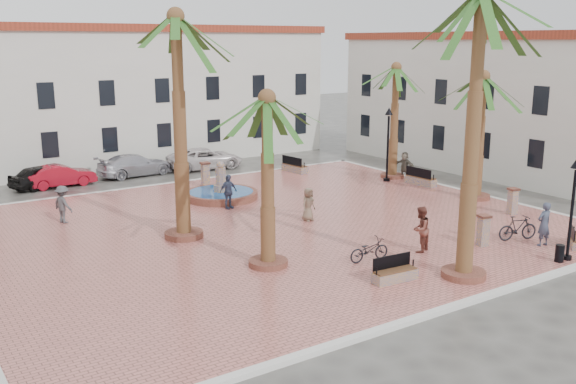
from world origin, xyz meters
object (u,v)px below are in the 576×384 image
litter_bin (560,253)px  lamppost_e (388,132)px  car_silver (135,165)px  bollard_e (513,201)px  cyclist_a (544,224)px  bicycle_b (518,228)px  lamppost_s (574,191)px  car_red (61,176)px  bollard_n (205,174)px  pedestrian_fountain_b (228,192)px  palm_nw (176,41)px  palm_e (483,92)px  bollard_se (483,230)px  bench_e (421,180)px  bench_ne (294,168)px  bench_se (576,240)px  pedestrian_east (404,165)px  palm_ne (396,80)px  bench_s (395,274)px  car_black (44,176)px  pedestrian_fountain_a (308,204)px  palm_sw (267,120)px  fountain (221,193)px  cyclist_b (420,229)px  car_white (205,158)px  palm_s (480,24)px

litter_bin → lamppost_e: bearing=73.5°
car_silver → bollard_e: bearing=-154.6°
cyclist_a → bicycle_b: 1.15m
lamppost_s → car_red: (-12.83, 24.66, -2.22)m
bollard_n → pedestrian_fountain_b: size_ratio=0.81×
palm_nw → lamppost_e: (15.03, 3.68, -5.27)m
cyclist_a → bollard_e: bearing=-120.9°
palm_e → bollard_se: palm_e is taller
bench_e → bicycle_b: bicycle_b is taller
pedestrian_fountain_b → car_red: bearing=110.0°
bench_ne → bench_se: bearing=176.4°
cyclist_a → pedestrian_east: size_ratio=1.12×
lamppost_e → lamppost_s: bearing=-104.7°
palm_ne → bench_s: (-12.01, -13.17, -5.71)m
car_black → pedestrian_fountain_a: bearing=-169.4°
palm_ne → pedestrian_fountain_b: 13.17m
bollard_n → cyclist_a: cyclist_a is taller
lamppost_s → car_black: (-13.71, 25.02, -2.19)m
palm_sw → palm_ne: bearing=32.1°
bench_s → bollard_e: 11.52m
palm_e → palm_sw: bearing=-169.4°
palm_sw → bollard_n: (4.10, 13.52, -4.80)m
palm_sw → pedestrian_fountain_b: size_ratio=3.78×
car_silver → fountain: bearing=-176.2°
fountain → bench_e: size_ratio=1.96×
bollard_n → car_silver: bollard_n is taller
bollard_se → cyclist_b: (-2.69, 0.92, 0.25)m
pedestrian_fountain_b → car_white: 11.37m
cyclist_b → pedestrian_east: size_ratio=1.13×
cyclist_b → car_black: bearing=-87.6°
fountain → bench_se: (8.38, -15.47, -0.04)m
fountain → pedestrian_fountain_a: size_ratio=2.48×
bench_e → palm_sw: bearing=110.8°
lamppost_s → palm_e: bearing=60.7°
lamppost_s → bench_se: bearing=24.2°
palm_ne → litter_bin: (-5.32, -15.17, -5.63)m
palm_sw → palm_ne: palm_ne is taller
bench_s → pedestrian_east: pedestrian_east is taller
car_red → car_white: (9.56, 0.13, 0.05)m
cyclist_a → cyclist_b: 5.31m
cyclist_b → pedestrian_fountain_a: (-1.12, 6.20, -0.14)m
car_red → car_white: 9.56m
bench_s → car_black: 23.92m
palm_s → pedestrian_fountain_b: bearing=100.5°
bench_s → bicycle_b: bearing=9.4°
pedestrian_fountain_b → bench_se: bearing=-63.6°
cyclist_a → litter_bin: bearing=60.5°
car_black → bench_se: bearing=-166.4°
cyclist_a → palm_nw: bearing=-30.6°
cyclist_a → car_silver: bearing=-62.2°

